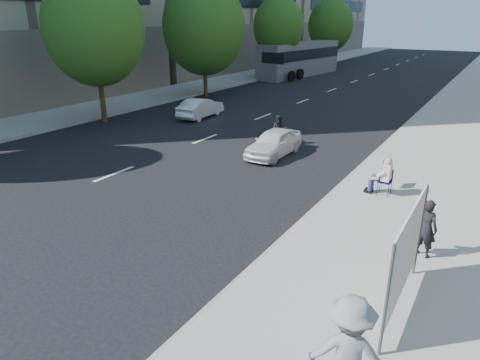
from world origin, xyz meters
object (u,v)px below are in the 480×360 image
Objects in this scene: protest_banner at (405,255)px; bus at (300,59)px; white_sedan_mid at (201,108)px; seated_protester at (383,174)px; jogger at (348,353)px; pedestrian_woman at (426,228)px; white_sedan_near at (274,143)px; motorcycle at (279,132)px.

bus reaches higher than protest_banner.
white_sedan_mid is at bearing 138.46° from protest_banner.
seated_protester is 0.43× the size of protest_banner.
bus is (-17.35, 36.85, 0.53)m from jogger.
white_sedan_mid is (-12.54, 6.84, -0.29)m from seated_protester.
pedestrian_woman is 9.19m from white_sedan_near.
motorcycle is (-7.49, 12.67, -0.46)m from jogger.
pedestrian_woman is 0.12× the size of bus.
protest_banner reaches higher than white_sedan_near.
white_sedan_mid is (-14.23, 15.56, -0.52)m from jogger.
jogger is at bearing 105.28° from pedestrian_woman.
white_sedan_near is at bearing 144.85° from white_sedan_mid.
pedestrian_woman is 0.44× the size of white_sedan_near.
bus is (-17.54, 34.07, 0.23)m from protest_banner.
seated_protester is at bearing -43.25° from pedestrian_woman.
protest_banner reaches higher than pedestrian_woman.
seated_protester is at bearing -28.88° from motorcycle.
protest_banner is (0.19, 2.79, 0.30)m from jogger.
seated_protester is 0.11× the size of bus.
white_sedan_near is (-6.92, 11.04, -0.52)m from jogger.
jogger is 2.81m from protest_banner.
protest_banner is 0.89× the size of white_sedan_near.
pedestrian_woman is at bearing 89.11° from protest_banner.
white_sedan_near is at bearing -65.20° from motorcycle.
protest_banner is (-0.04, -2.47, 0.50)m from pedestrian_woman.
pedestrian_woman is 0.42× the size of white_sedan_mid.
seated_protester is 0.37× the size of white_sedan_mid.
white_sedan_mid is at bearing 162.22° from motorcycle.
pedestrian_woman is 10.71m from motorcycle.
white_sedan_near is at bearing -76.44° from jogger.
bus is at bearing -83.31° from jogger.
bus is at bearing -43.18° from pedestrian_woman.
jogger reaches higher than pedestrian_woman.
white_sedan_mid is at bearing -17.74° from pedestrian_woman.
pedestrian_woman reaches higher than white_sedan_mid.
protest_banner is at bearing -48.67° from white_sedan_near.
seated_protester is at bearing 107.58° from protest_banner.
bus is (-3.12, 21.30, 1.05)m from white_sedan_mid.
white_sedan_near is 1.74m from motorcycle.
seated_protester is 0.38× the size of white_sedan_near.
bus reaches higher than pedestrian_woman.
protest_banner is at bearing -55.84° from bus.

